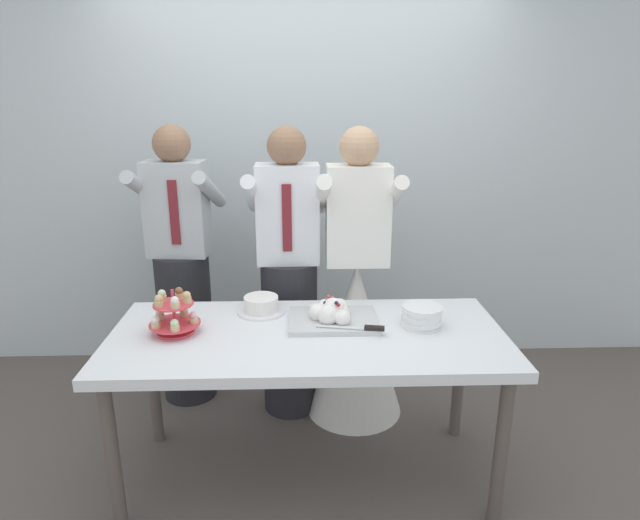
# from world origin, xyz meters

# --- Properties ---
(ground_plane) EXTENTS (8.00, 8.00, 0.00)m
(ground_plane) POSITION_xyz_m (0.00, 0.00, 0.00)
(ground_plane) COLOR #564C47
(rear_wall) EXTENTS (5.20, 0.10, 2.90)m
(rear_wall) POSITION_xyz_m (0.00, 1.38, 1.45)
(rear_wall) COLOR silver
(rear_wall) RESTS_ON ground_plane
(dessert_table) EXTENTS (1.80, 0.80, 0.78)m
(dessert_table) POSITION_xyz_m (0.00, 0.00, 0.70)
(dessert_table) COLOR silver
(dessert_table) RESTS_ON ground_plane
(cupcake_stand) EXTENTS (0.23, 0.23, 0.21)m
(cupcake_stand) POSITION_xyz_m (-0.60, 0.02, 0.86)
(cupcake_stand) COLOR #D83F4C
(cupcake_stand) RESTS_ON dessert_table
(main_cake_tray) EXTENTS (0.43, 0.32, 0.12)m
(main_cake_tray) POSITION_xyz_m (0.12, 0.11, 0.82)
(main_cake_tray) COLOR silver
(main_cake_tray) RESTS_ON dessert_table
(plate_stack) EXTENTS (0.19, 0.19, 0.10)m
(plate_stack) POSITION_xyz_m (0.53, 0.06, 0.82)
(plate_stack) COLOR white
(plate_stack) RESTS_ON dessert_table
(round_cake) EXTENTS (0.24, 0.24, 0.08)m
(round_cake) POSITION_xyz_m (-0.23, 0.25, 0.81)
(round_cake) COLOR white
(round_cake) RESTS_ON dessert_table
(person_groom) EXTENTS (0.46, 0.49, 1.66)m
(person_groom) POSITION_xyz_m (-0.10, 0.63, 0.75)
(person_groom) COLOR #232328
(person_groom) RESTS_ON ground_plane
(person_bride) EXTENTS (0.56, 0.56, 1.66)m
(person_bride) POSITION_xyz_m (0.28, 0.58, 0.58)
(person_bride) COLOR white
(person_bride) RESTS_ON ground_plane
(person_guest) EXTENTS (0.49, 0.52, 1.66)m
(person_guest) POSITION_xyz_m (-0.73, 0.79, 0.75)
(person_guest) COLOR #232328
(person_guest) RESTS_ON ground_plane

